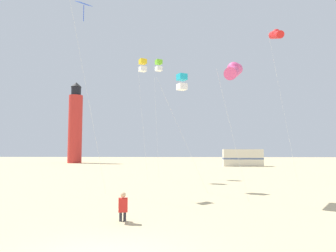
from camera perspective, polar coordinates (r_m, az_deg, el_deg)
kite_flyer_standing at (r=11.79m, az=-8.64°, el=-14.99°), size 0.41×0.55×1.16m
kite_box_lime at (r=31.02m, az=-1.80°, el=11.50°), size 0.91×0.91×11.92m
kite_box_cyan at (r=21.37m, az=2.68°, el=8.41°), size 3.32×2.12×8.13m
kite_diamond_blue at (r=21.64m, az=-15.79°, el=20.27°), size 2.41×2.41×12.61m
kite_box_gold at (r=28.08m, az=-4.87°, el=11.48°), size 0.98×0.98×11.09m
kite_tube_scarlet at (r=30.38m, az=20.03°, el=16.18°), size 2.18×2.50×14.07m
kite_tube_rainbow at (r=17.55m, az=12.49°, el=10.33°), size 1.79×2.58×7.93m
lighthouse_distant at (r=64.38m, az=-17.36°, el=0.21°), size 2.80×2.80×16.80m
rv_van_cream at (r=51.13m, az=14.10°, el=-5.93°), size 6.53×2.60×2.80m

